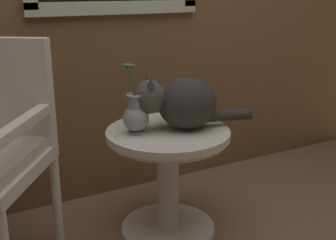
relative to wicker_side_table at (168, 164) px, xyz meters
name	(u,v)px	position (x,y,z in m)	size (l,w,h in m)	color
wicker_side_table	(168,164)	(0.00, 0.00, 0.00)	(0.60, 0.60, 0.55)	silver
cat	(182,102)	(0.07, -0.01, 0.31)	(0.58, 0.31, 0.27)	#33302D
pewter_vase_with_ivy	(136,114)	(-0.15, 0.03, 0.27)	(0.12, 0.14, 0.32)	#99999E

